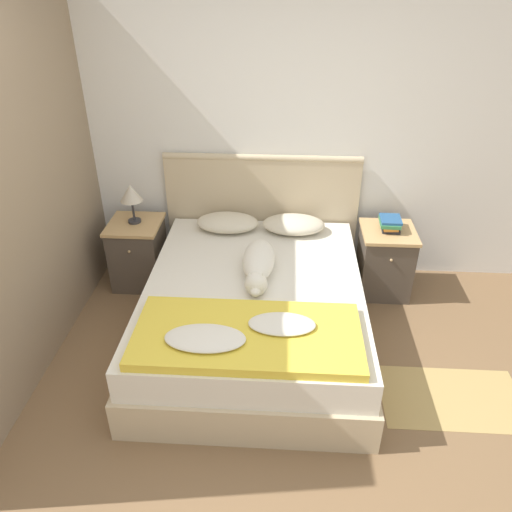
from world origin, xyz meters
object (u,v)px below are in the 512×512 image
bed (254,312)px  book_stack (390,224)px  nightstand_right (385,261)px  pillow_right (294,224)px  dog (258,264)px  table_lamp (131,194)px  nightstand_left (138,253)px  pillow_left (227,222)px

bed → book_stack: (1.08, 0.75, 0.39)m
nightstand_right → pillow_right: (-0.80, 0.06, 0.29)m
dog → table_lamp: (-1.10, 0.64, 0.24)m
bed → nightstand_left: nightstand_left is taller
nightstand_left → dog: size_ratio=0.77×
bed → nightstand_right: size_ratio=3.40×
nightstand_left → table_lamp: bearing=90.0°
nightstand_right → pillow_left: (-1.36, 0.06, 0.29)m
nightstand_right → table_lamp: size_ratio=1.75×
bed → pillow_left: pillow_left is taller
nightstand_left → table_lamp: (0.00, 0.02, 0.55)m
pillow_left → book_stack: bearing=-1.9°
nightstand_left → table_lamp: size_ratio=1.75×
pillow_right → pillow_left: bearing=180.0°
book_stack → table_lamp: size_ratio=0.67×
pillow_right → dog: 0.73m
pillow_left → table_lamp: 0.84m
nightstand_right → pillow_right: bearing=175.4°
pillow_left → book_stack: size_ratio=2.31×
nightstand_right → dog: bearing=-149.8°
nightstand_left → dog: bearing=-29.2°
book_stack → nightstand_right: bearing=-91.3°
pillow_left → dog: size_ratio=0.68×
nightstand_right → table_lamp: (-2.16, 0.02, 0.55)m
nightstand_left → nightstand_right: (2.16, 0.00, 0.00)m
pillow_right → nightstand_right: bearing=-4.6°
pillow_right → book_stack: (0.80, -0.05, 0.06)m
bed → book_stack: bearing=34.9°
nightstand_left → pillow_right: 1.39m
book_stack → table_lamp: 2.17m
nightstand_right → pillow_right: size_ratio=1.12×
pillow_left → book_stack: (1.36, -0.05, 0.06)m
pillow_right → nightstand_left: bearing=-177.3°
nightstand_left → nightstand_right: bearing=0.0°
nightstand_right → pillow_left: 1.39m
book_stack → nightstand_left: bearing=-179.5°
nightstand_left → table_lamp: 0.55m
bed → book_stack: book_stack is taller
pillow_right → table_lamp: table_lamp is taller
pillow_left → table_lamp: size_ratio=1.55×
pillow_left → nightstand_right: bearing=-2.7°
pillow_left → pillow_right: size_ratio=1.00×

